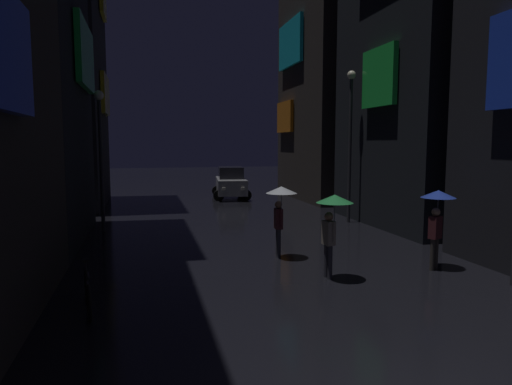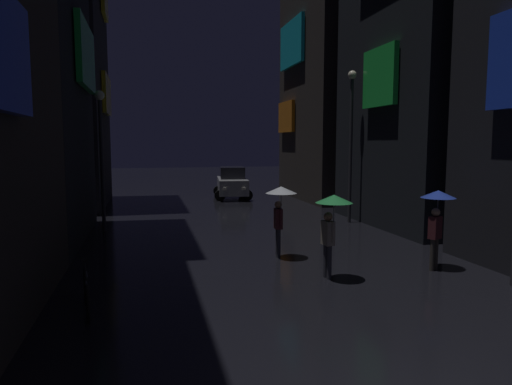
# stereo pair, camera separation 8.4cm
# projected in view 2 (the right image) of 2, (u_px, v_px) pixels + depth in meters

# --- Properties ---
(building_left_far) EXTENTS (4.25, 7.99, 21.22)m
(building_left_far) POSITION_uv_depth(u_px,v_px,m) (60.00, 2.00, 23.49)
(building_left_far) COLOR #232328
(building_left_far) RESTS_ON ground
(building_right_mid) EXTENTS (4.25, 7.29, 15.73)m
(building_right_mid) POSITION_uv_depth(u_px,v_px,m) (421.00, 30.00, 18.25)
(building_right_mid) COLOR black
(building_right_mid) RESTS_ON ground
(building_right_far) EXTENTS (4.25, 7.82, 14.04)m
(building_right_far) POSITION_uv_depth(u_px,v_px,m) (330.00, 82.00, 27.31)
(building_right_far) COLOR #2D2826
(building_right_far) RESTS_ON ground
(pedestrian_midstreet_left_green) EXTENTS (0.90, 0.90, 2.12)m
(pedestrian_midstreet_left_green) POSITION_uv_depth(u_px,v_px,m) (332.00, 213.00, 11.13)
(pedestrian_midstreet_left_green) COLOR #2D2D38
(pedestrian_midstreet_left_green) RESTS_ON ground
(pedestrian_foreground_right_clear) EXTENTS (0.90, 0.90, 2.12)m
(pedestrian_foreground_right_clear) POSITION_uv_depth(u_px,v_px,m) (280.00, 202.00, 13.25)
(pedestrian_foreground_right_clear) COLOR #2D2D38
(pedestrian_foreground_right_clear) RESTS_ON ground
(pedestrian_far_right_blue) EXTENTS (0.90, 0.90, 2.12)m
(pedestrian_far_right_blue) POSITION_uv_depth(u_px,v_px,m) (437.00, 207.00, 12.05)
(pedestrian_far_right_blue) COLOR #38332D
(pedestrian_far_right_blue) RESTS_ON ground
(bicycle_parked_at_storefront) EXTENTS (0.34, 1.81, 0.96)m
(bicycle_parked_at_storefront) POSITION_uv_depth(u_px,v_px,m) (86.00, 293.00, 9.10)
(bicycle_parked_at_storefront) COLOR black
(bicycle_parked_at_storefront) RESTS_ON ground
(car_distant) EXTENTS (2.59, 4.30, 1.92)m
(car_distant) POSITION_uv_depth(u_px,v_px,m) (232.00, 183.00, 27.97)
(car_distant) COLOR #99999E
(car_distant) RESTS_ON ground
(streetlamp_left_far) EXTENTS (0.36, 0.36, 5.32)m
(streetlamp_left_far) POSITION_uv_depth(u_px,v_px,m) (101.00, 144.00, 17.21)
(streetlamp_left_far) COLOR #2D2D33
(streetlamp_left_far) RESTS_ON ground
(streetlamp_right_far) EXTENTS (0.36, 0.36, 6.35)m
(streetlamp_right_far) POSITION_uv_depth(u_px,v_px,m) (351.00, 130.00, 19.04)
(streetlamp_right_far) COLOR #2D2D33
(streetlamp_right_far) RESTS_ON ground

